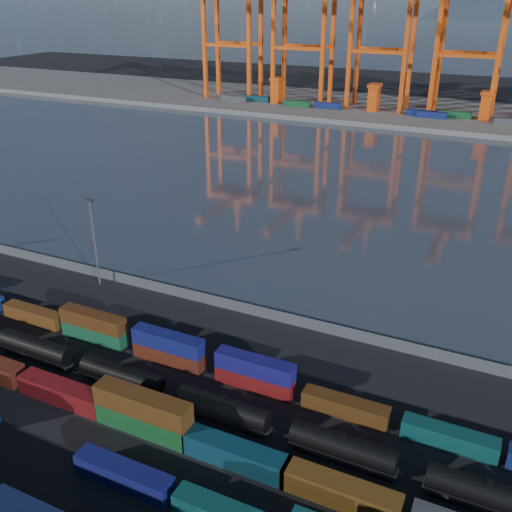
% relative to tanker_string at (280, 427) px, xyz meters
% --- Properties ---
extents(ground, '(700.00, 700.00, 0.00)m').
position_rel_tanker_string_xyz_m(ground, '(-15.90, -3.23, -1.97)').
color(ground, black).
rests_on(ground, ground).
extents(harbor_water, '(700.00, 700.00, 0.00)m').
position_rel_tanker_string_xyz_m(harbor_water, '(-15.90, 101.77, -1.96)').
color(harbor_water, '#303945').
rests_on(harbor_water, ground).
extents(far_quay, '(700.00, 70.00, 2.00)m').
position_rel_tanker_string_xyz_m(far_quay, '(-15.90, 206.77, -0.97)').
color(far_quay, '#514F4C').
rests_on(far_quay, ground).
extents(container_row_south, '(127.28, 2.42, 5.16)m').
position_rel_tanker_string_xyz_m(container_row_south, '(-21.60, -13.47, 0.24)').
color(container_row_south, '#373A3B').
rests_on(container_row_south, ground).
extents(container_row_mid, '(141.60, 2.61, 5.57)m').
position_rel_tanker_string_xyz_m(container_row_mid, '(-9.25, -5.65, -0.33)').
color(container_row_mid, '#3F4144').
rests_on(container_row_mid, ground).
extents(container_row_north, '(140.22, 2.27, 4.84)m').
position_rel_tanker_string_xyz_m(container_row_north, '(-14.93, 7.71, -0.12)').
color(container_row_north, navy).
rests_on(container_row_north, ground).
extents(tanker_string, '(121.30, 2.75, 3.93)m').
position_rel_tanker_string_xyz_m(tanker_string, '(0.00, 0.00, 0.00)').
color(tanker_string, black).
rests_on(tanker_string, ground).
extents(waterfront_fence, '(160.12, 0.12, 2.20)m').
position_rel_tanker_string_xyz_m(waterfront_fence, '(-15.90, 24.77, -0.97)').
color(waterfront_fence, '#595B5E').
rests_on(waterfront_fence, ground).
extents(yard_light_mast, '(1.60, 0.40, 16.60)m').
position_rel_tanker_string_xyz_m(yard_light_mast, '(-45.90, 22.77, 7.32)').
color(yard_light_mast, slate).
rests_on(yard_light_mast, ground).
extents(gantry_cranes, '(201.24, 50.38, 68.22)m').
position_rel_tanker_string_xyz_m(gantry_cranes, '(-23.40, 199.96, 39.85)').
color(gantry_cranes, '#E64E10').
rests_on(gantry_cranes, ground).
extents(quay_containers, '(172.58, 10.99, 2.60)m').
position_rel_tanker_string_xyz_m(quay_containers, '(-26.90, 192.23, 1.33)').
color(quay_containers, navy).
rests_on(quay_containers, far_quay).
extents(straddle_carriers, '(140.00, 7.00, 11.10)m').
position_rel_tanker_string_xyz_m(straddle_carriers, '(-18.40, 196.77, 5.85)').
color(straddle_carriers, '#E64E10').
rests_on(straddle_carriers, far_quay).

